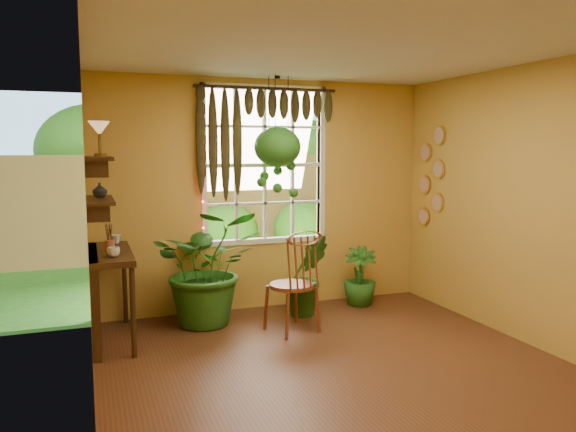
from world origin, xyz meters
name	(u,v)px	position (x,y,z in m)	size (l,w,h in m)	color
floor	(348,376)	(0.00, 0.00, 0.00)	(4.50, 4.50, 0.00)	#552E18
ceiling	(352,44)	(0.00, 0.00, 2.70)	(4.50, 4.50, 0.00)	silver
wall_back	(265,195)	(0.00, 2.25, 1.35)	(4.00, 4.00, 0.00)	gold
wall_left	(87,228)	(-2.00, 0.00, 1.35)	(4.50, 4.50, 0.00)	gold
wall_right	(544,207)	(2.00, 0.00, 1.35)	(4.50, 4.50, 0.00)	gold
window	(264,165)	(0.00, 2.28, 1.70)	(1.52, 0.10, 1.86)	white
valance_vine	(260,115)	(-0.08, 2.16, 2.28)	(1.70, 0.12, 1.10)	#331F0E
string_lights	(202,162)	(-0.76, 2.19, 1.75)	(0.03, 0.03, 1.54)	#FF2633
wall_plates	(431,177)	(1.98, 1.79, 1.55)	(0.04, 0.32, 1.10)	beige
counter_ledge	(100,287)	(-1.91, 1.60, 0.55)	(0.40, 1.20, 0.90)	#331F0E
shelf_lower	(100,200)	(-1.88, 1.60, 1.40)	(0.25, 0.90, 0.04)	#331F0E
shelf_upper	(98,158)	(-1.88, 1.60, 1.80)	(0.25, 0.90, 0.04)	#331F0E
backyard	(206,180)	(0.24, 6.87, 1.28)	(14.00, 10.00, 12.00)	#1E5F1B
windsor_chair	(294,298)	(-0.02, 1.24, 0.36)	(0.57, 0.59, 1.23)	brown
potted_plant_left	(208,267)	(-0.79, 1.80, 0.63)	(1.13, 0.98, 1.26)	#154F18
potted_plant_mid	(306,275)	(0.32, 1.74, 0.46)	(0.51, 0.41, 0.93)	#154F18
potted_plant_right	(360,276)	(1.10, 1.92, 0.35)	(0.40, 0.40, 0.71)	#154F18
hanging_basket	(277,151)	(0.05, 1.94, 1.87)	(0.53, 0.53, 1.37)	black
cup_a	(114,252)	(-1.78, 1.27, 0.95)	(0.11, 0.11, 0.09)	silver
cup_b	(116,239)	(-1.72, 2.06, 0.95)	(0.10, 0.10, 0.09)	beige
brush_jar	(110,238)	(-1.80, 1.56, 1.03)	(0.09, 0.09, 0.34)	#9A522C
shelf_vase	(100,190)	(-1.87, 1.70, 1.49)	(0.14, 0.14, 0.14)	#B2AD99
tiffany_lamp	(99,131)	(-1.86, 1.45, 2.06)	(0.20, 0.20, 0.33)	brown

